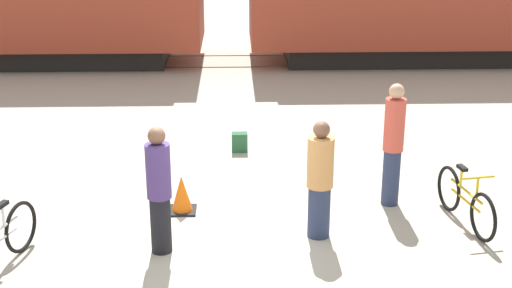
{
  "coord_description": "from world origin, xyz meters",
  "views": [
    {
      "loc": [
        0.22,
        -8.54,
        4.35
      ],
      "look_at": [
        0.5,
        0.7,
        1.1
      ],
      "focal_mm": 50.0,
      "sensor_mm": 36.0,
      "label": 1
    }
  ],
  "objects_px": {
    "person_in_red": "(393,144)",
    "backpack": "(240,142)",
    "traffic_cone": "(182,195)",
    "person_in_tan": "(320,180)",
    "bicycle_yellow": "(465,201)",
    "person_in_purple": "(159,190)"
  },
  "relations": [
    {
      "from": "person_in_red",
      "to": "traffic_cone",
      "type": "distance_m",
      "value": 3.14
    },
    {
      "from": "person_in_tan",
      "to": "backpack",
      "type": "distance_m",
      "value": 3.58
    },
    {
      "from": "traffic_cone",
      "to": "person_in_tan",
      "type": "bearing_deg",
      "value": -24.02
    },
    {
      "from": "person_in_red",
      "to": "backpack",
      "type": "relative_size",
      "value": 5.41
    },
    {
      "from": "person_in_red",
      "to": "person_in_tan",
      "type": "bearing_deg",
      "value": 54.57
    },
    {
      "from": "bicycle_yellow",
      "to": "backpack",
      "type": "xyz_separation_m",
      "value": [
        -3.09,
        3.08,
        -0.18
      ]
    },
    {
      "from": "person_in_tan",
      "to": "traffic_cone",
      "type": "distance_m",
      "value": 2.13
    },
    {
      "from": "traffic_cone",
      "to": "person_in_purple",
      "type": "bearing_deg",
      "value": -98.45
    },
    {
      "from": "person_in_purple",
      "to": "person_in_red",
      "type": "xyz_separation_m",
      "value": [
        3.24,
        1.38,
        0.09
      ]
    },
    {
      "from": "traffic_cone",
      "to": "person_in_red",
      "type": "bearing_deg",
      "value": 3.23
    },
    {
      "from": "person_in_red",
      "to": "bicycle_yellow",
      "type": "bearing_deg",
      "value": 154.87
    },
    {
      "from": "person_in_tan",
      "to": "traffic_cone",
      "type": "xyz_separation_m",
      "value": [
        -1.88,
        0.84,
        -0.55
      ]
    },
    {
      "from": "person_in_red",
      "to": "traffic_cone",
      "type": "height_order",
      "value": "person_in_red"
    },
    {
      "from": "person_in_purple",
      "to": "backpack",
      "type": "distance_m",
      "value": 3.95
    },
    {
      "from": "person_in_tan",
      "to": "traffic_cone",
      "type": "relative_size",
      "value": 2.94
    },
    {
      "from": "traffic_cone",
      "to": "bicycle_yellow",
      "type": "bearing_deg",
      "value": -7.85
    },
    {
      "from": "bicycle_yellow",
      "to": "person_in_purple",
      "type": "height_order",
      "value": "person_in_purple"
    },
    {
      "from": "person_in_tan",
      "to": "bicycle_yellow",
      "type": "bearing_deg",
      "value": 108.01
    },
    {
      "from": "bicycle_yellow",
      "to": "person_in_tan",
      "type": "relative_size",
      "value": 1.01
    },
    {
      "from": "person_in_red",
      "to": "traffic_cone",
      "type": "relative_size",
      "value": 3.34
    },
    {
      "from": "person_in_red",
      "to": "person_in_tan",
      "type": "xyz_separation_m",
      "value": [
        -1.18,
        -1.01,
        -0.14
      ]
    },
    {
      "from": "person_in_purple",
      "to": "traffic_cone",
      "type": "distance_m",
      "value": 1.36
    }
  ]
}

